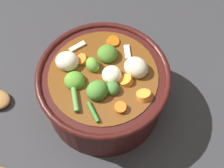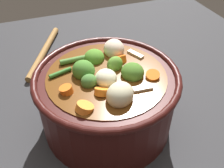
% 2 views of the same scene
% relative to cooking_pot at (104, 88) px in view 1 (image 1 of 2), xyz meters
% --- Properties ---
extents(ground_plane, '(1.10, 1.10, 0.00)m').
position_rel_cooking_pot_xyz_m(ground_plane, '(-0.00, 0.00, -0.07)').
color(ground_plane, '#2D2D30').
extents(cooking_pot, '(0.27, 0.27, 0.15)m').
position_rel_cooking_pot_xyz_m(cooking_pot, '(0.00, 0.00, 0.00)').
color(cooking_pot, '#38110F').
rests_on(cooking_pot, ground_plane).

